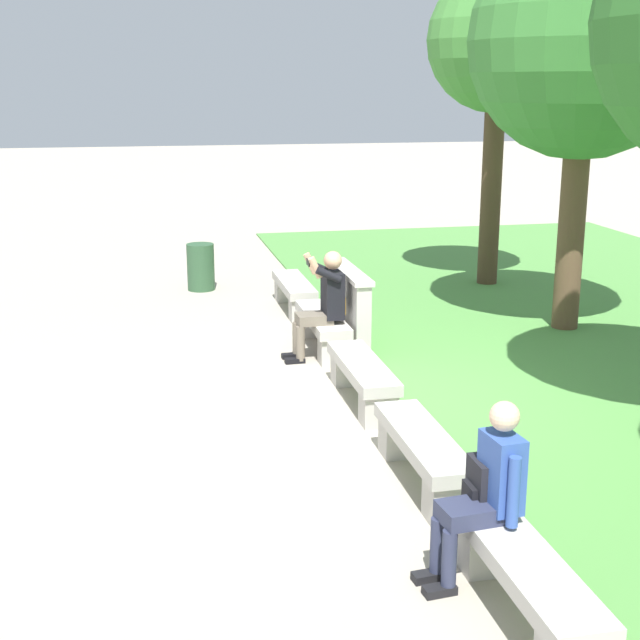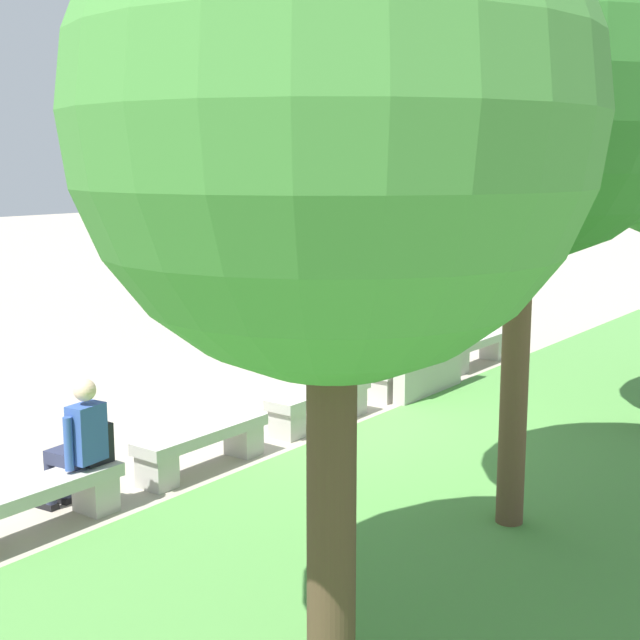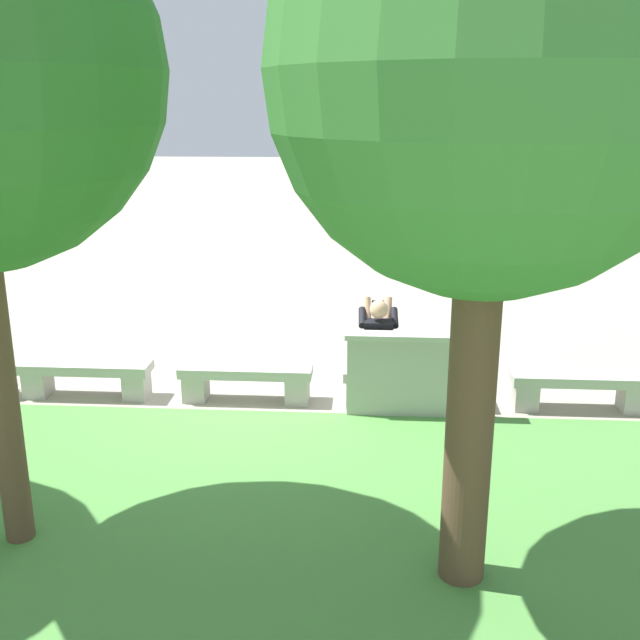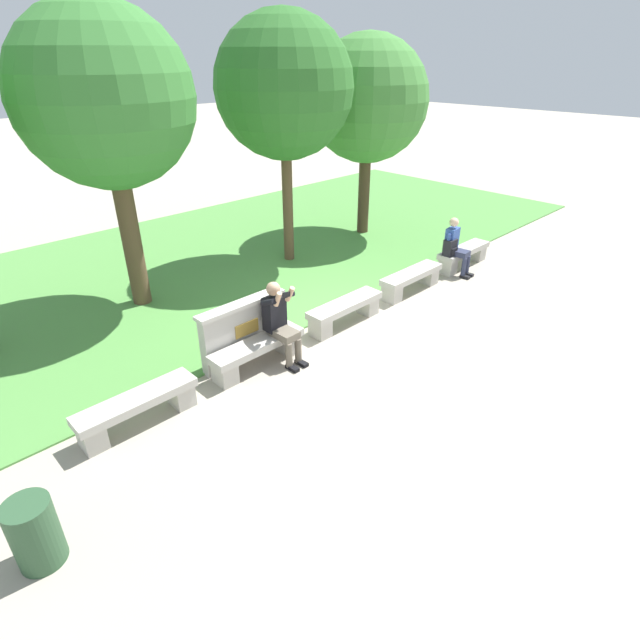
{
  "view_description": "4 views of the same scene",
  "coord_description": "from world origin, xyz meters",
  "px_view_note": "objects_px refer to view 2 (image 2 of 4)",
  "views": [
    {
      "loc": [
        8.52,
        -2.24,
        3.25
      ],
      "look_at": [
        -0.74,
        -0.3,
        0.72
      ],
      "focal_mm": 50.0,
      "sensor_mm": 36.0,
      "label": 1
    },
    {
      "loc": [
        8.28,
        6.26,
        3.13
      ],
      "look_at": [
        -0.86,
        -0.65,
        1.1
      ],
      "focal_mm": 50.0,
      "sensor_mm": 36.0,
      "label": 2
    },
    {
      "loc": [
        -1.47,
        8.5,
        3.58
      ],
      "look_at": [
        -0.89,
        -0.24,
        0.98
      ],
      "focal_mm": 42.0,
      "sensor_mm": 36.0,
      "label": 3
    },
    {
      "loc": [
        -5.96,
        -5.43,
        4.41
      ],
      "look_at": [
        -1.14,
        -0.51,
        0.7
      ],
      "focal_mm": 28.0,
      "sensor_mm": 36.0,
      "label": 4
    }
  ],
  "objects_px": {
    "person_photographer": "(387,343)",
    "person_distant": "(79,442)",
    "bench_main": "(475,347)",
    "trash_bin": "(455,319)",
    "tree_far_back": "(332,119)",
    "tree_left_background": "(526,83)",
    "bench_far": "(202,443)",
    "bench_near": "(407,371)",
    "backpack": "(94,444)",
    "bench_end": "(36,501)",
    "bench_mid": "(320,402)"
  },
  "relations": [
    {
      "from": "person_photographer",
      "to": "person_distant",
      "type": "height_order",
      "value": "person_photographer"
    },
    {
      "from": "bench_main",
      "to": "trash_bin",
      "type": "distance_m",
      "value": 2.05
    },
    {
      "from": "tree_far_back",
      "to": "trash_bin",
      "type": "relative_size",
      "value": 6.5
    },
    {
      "from": "tree_left_background",
      "to": "tree_far_back",
      "type": "xyz_separation_m",
      "value": [
        2.8,
        0.13,
        -0.39
      ]
    },
    {
      "from": "bench_far",
      "to": "tree_far_back",
      "type": "distance_m",
      "value": 5.0
    },
    {
      "from": "bench_near",
      "to": "backpack",
      "type": "height_order",
      "value": "backpack"
    },
    {
      "from": "bench_main",
      "to": "bench_end",
      "type": "xyz_separation_m",
      "value": [
        8.02,
        0.0,
        0.0
      ]
    },
    {
      "from": "tree_left_background",
      "to": "trash_bin",
      "type": "relative_size",
      "value": 6.96
    },
    {
      "from": "bench_main",
      "to": "bench_far",
      "type": "xyz_separation_m",
      "value": [
        6.01,
        0.0,
        0.0
      ]
    },
    {
      "from": "person_photographer",
      "to": "tree_far_back",
      "type": "relative_size",
      "value": 0.27
    },
    {
      "from": "person_photographer",
      "to": "tree_far_back",
      "type": "height_order",
      "value": "tree_far_back"
    },
    {
      "from": "bench_end",
      "to": "tree_left_background",
      "type": "bearing_deg",
      "value": 129.53
    },
    {
      "from": "bench_end",
      "to": "tree_far_back",
      "type": "relative_size",
      "value": 0.33
    },
    {
      "from": "bench_near",
      "to": "bench_mid",
      "type": "xyz_separation_m",
      "value": [
        2.0,
        0.0,
        0.0
      ]
    },
    {
      "from": "bench_far",
      "to": "bench_near",
      "type": "bearing_deg",
      "value": 180.0
    },
    {
      "from": "person_distant",
      "to": "trash_bin",
      "type": "distance_m",
      "value": 9.22
    },
    {
      "from": "tree_far_back",
      "to": "bench_main",
      "type": "bearing_deg",
      "value": -158.32
    },
    {
      "from": "bench_main",
      "to": "tree_far_back",
      "type": "xyz_separation_m",
      "value": [
        8.22,
        3.27,
        3.07
      ]
    },
    {
      "from": "bench_near",
      "to": "trash_bin",
      "type": "height_order",
      "value": "trash_bin"
    },
    {
      "from": "bench_mid",
      "to": "tree_left_background",
      "type": "distance_m",
      "value": 4.89
    },
    {
      "from": "bench_end",
      "to": "person_photographer",
      "type": "distance_m",
      "value": 5.63
    },
    {
      "from": "backpack",
      "to": "tree_left_background",
      "type": "xyz_separation_m",
      "value": [
        -1.95,
        3.16,
        3.13
      ]
    },
    {
      "from": "tree_left_background",
      "to": "trash_bin",
      "type": "height_order",
      "value": "tree_left_background"
    },
    {
      "from": "bench_mid",
      "to": "backpack",
      "type": "distance_m",
      "value": 3.38
    },
    {
      "from": "tree_far_back",
      "to": "person_photographer",
      "type": "bearing_deg",
      "value": -150.07
    },
    {
      "from": "tree_left_background",
      "to": "bench_end",
      "type": "bearing_deg",
      "value": -50.47
    },
    {
      "from": "backpack",
      "to": "trash_bin",
      "type": "distance_m",
      "value": 9.09
    },
    {
      "from": "bench_end",
      "to": "tree_far_back",
      "type": "distance_m",
      "value": 4.49
    },
    {
      "from": "bench_main",
      "to": "tree_far_back",
      "type": "bearing_deg",
      "value": 21.68
    },
    {
      "from": "backpack",
      "to": "tree_far_back",
      "type": "height_order",
      "value": "tree_far_back"
    },
    {
      "from": "bench_main",
      "to": "tree_far_back",
      "type": "height_order",
      "value": "tree_far_back"
    },
    {
      "from": "bench_end",
      "to": "backpack",
      "type": "height_order",
      "value": "backpack"
    },
    {
      "from": "bench_mid",
      "to": "bench_end",
      "type": "distance_m",
      "value": 4.01
    },
    {
      "from": "backpack",
      "to": "bench_near",
      "type": "bearing_deg",
      "value": 179.82
    },
    {
      "from": "tree_far_back",
      "to": "backpack",
      "type": "bearing_deg",
      "value": -104.56
    },
    {
      "from": "bench_main",
      "to": "bench_near",
      "type": "distance_m",
      "value": 2.0
    },
    {
      "from": "trash_bin",
      "to": "tree_far_back",
      "type": "bearing_deg",
      "value": 24.53
    },
    {
      "from": "tree_left_background",
      "to": "trash_bin",
      "type": "distance_m",
      "value": 8.97
    },
    {
      "from": "person_photographer",
      "to": "backpack",
      "type": "distance_m",
      "value": 4.96
    },
    {
      "from": "bench_end",
      "to": "backpack",
      "type": "bearing_deg",
      "value": -178.52
    },
    {
      "from": "bench_near",
      "to": "bench_end",
      "type": "height_order",
      "value": "same"
    },
    {
      "from": "bench_end",
      "to": "tree_left_background",
      "type": "distance_m",
      "value": 5.35
    },
    {
      "from": "bench_near",
      "to": "person_distant",
      "type": "bearing_deg",
      "value": -0.69
    },
    {
      "from": "person_photographer",
      "to": "trash_bin",
      "type": "xyz_separation_m",
      "value": [
        -4.05,
        -1.15,
        -0.36
      ]
    },
    {
      "from": "bench_main",
      "to": "tree_far_back",
      "type": "relative_size",
      "value": 0.33
    },
    {
      "from": "backpack",
      "to": "person_distant",
      "type": "bearing_deg",
      "value": -20.77
    },
    {
      "from": "person_distant",
      "to": "bench_near",
      "type": "bearing_deg",
      "value": 179.31
    },
    {
      "from": "bench_near",
      "to": "trash_bin",
      "type": "relative_size",
      "value": 2.16
    },
    {
      "from": "person_photographer",
      "to": "trash_bin",
      "type": "distance_m",
      "value": 4.23
    },
    {
      "from": "bench_main",
      "to": "tree_far_back",
      "type": "distance_m",
      "value": 9.37
    }
  ]
}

